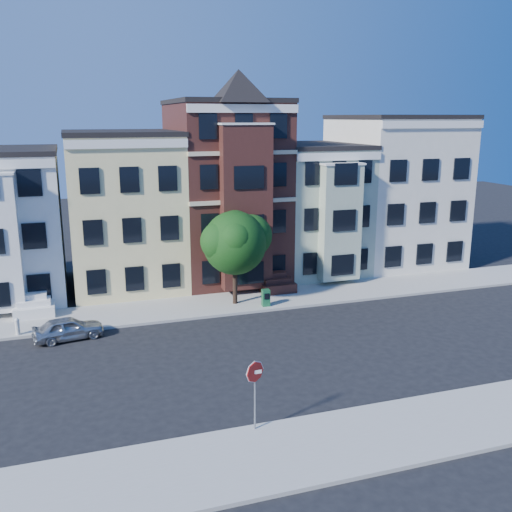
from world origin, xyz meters
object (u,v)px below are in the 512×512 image
object	(u,v)px
fire_hydrant	(18,328)
street_tree	(235,247)
parked_car	(68,328)
newspaper_box	(266,298)
stop_sign	(255,391)

from	to	relation	value
fire_hydrant	street_tree	bearing A→B (deg)	6.56
parked_car	fire_hydrant	xyz separation A→B (m)	(-2.50, 1.10, -0.09)
newspaper_box	fire_hydrant	distance (m)	13.77
parked_car	fire_hydrant	world-z (taller)	parked_car
street_tree	fire_hydrant	distance (m)	12.63
newspaper_box	stop_sign	distance (m)	13.90
newspaper_box	fire_hydrant	size ratio (longest dim) A/B	1.41
newspaper_box	street_tree	bearing A→B (deg)	150.85
street_tree	fire_hydrant	xyz separation A→B (m)	(-12.16, -1.40, -3.13)
parked_car	fire_hydrant	bearing A→B (deg)	56.80
parked_car	stop_sign	bearing A→B (deg)	-160.63
parked_car	newspaper_box	world-z (taller)	parked_car
fire_hydrant	stop_sign	distance (m)	15.43
parked_car	stop_sign	size ratio (longest dim) A/B	1.17
street_tree	stop_sign	distance (m)	14.53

